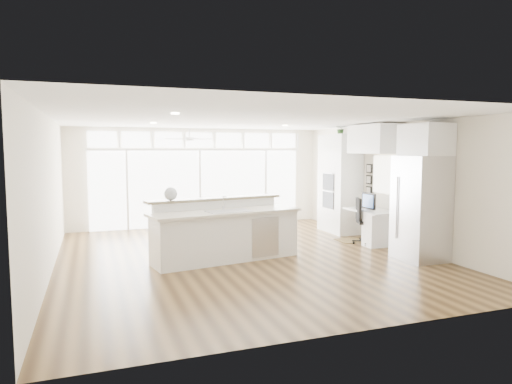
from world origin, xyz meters
name	(u,v)px	position (x,y,z in m)	size (l,w,h in m)	color
floor	(245,257)	(0.00, 0.00, -0.01)	(7.00, 8.00, 0.02)	#3F2913
ceiling	(244,119)	(0.00, 0.00, 2.70)	(7.00, 8.00, 0.02)	white
wall_back	(199,177)	(0.00, 4.00, 1.35)	(7.00, 0.04, 2.70)	silver
wall_front	(355,217)	(0.00, -4.00, 1.35)	(7.00, 0.04, 2.70)	silver
wall_left	(49,195)	(-3.50, 0.00, 1.35)	(0.04, 8.00, 2.70)	silver
wall_right	(394,184)	(3.50, 0.00, 1.35)	(0.04, 8.00, 2.70)	silver
glass_wall	(200,188)	(0.00, 3.94, 1.05)	(5.80, 0.06, 2.08)	silver
transom_row	(199,140)	(0.00, 3.94, 2.38)	(5.90, 0.06, 0.40)	silver
desk_window	(385,175)	(3.46, 0.30, 1.55)	(0.04, 0.85, 0.85)	white
ceiling_fan	(190,135)	(-0.50, 2.80, 2.48)	(1.16, 1.16, 0.32)	silver
recessed_lights	(241,121)	(0.00, 0.20, 2.68)	(3.40, 3.00, 0.02)	white
oven_cabinet	(340,184)	(3.17, 1.80, 1.25)	(0.64, 1.20, 2.50)	white
desk_nook	(371,226)	(3.13, 0.30, 0.38)	(0.72, 1.30, 0.76)	white
upper_cabinets	(375,139)	(3.17, 0.30, 2.35)	(0.64, 1.30, 0.64)	white
refrigerator	(421,208)	(3.11, -1.35, 1.00)	(0.76, 0.90, 2.00)	silver
fridge_cabinet	(426,140)	(3.17, -1.35, 2.30)	(0.64, 0.90, 0.60)	white
framed_photos	(369,180)	(3.46, 0.92, 1.40)	(0.06, 0.22, 0.80)	black
kitchen_island	(226,230)	(-0.42, -0.13, 0.58)	(2.94, 1.11, 1.17)	white
rug	(355,240)	(2.95, 0.67, 0.01)	(0.83, 0.60, 0.01)	#372711
office_chair	(368,221)	(2.98, 0.22, 0.51)	(0.53, 0.49, 1.03)	black
fishbowl	(171,194)	(-1.42, 0.09, 1.29)	(0.25, 0.25, 0.25)	silver
monitor	(369,201)	(3.05, 0.30, 0.96)	(0.08, 0.49, 0.41)	black
keyboard	(362,210)	(2.88, 0.30, 0.77)	(0.12, 0.32, 0.02)	white
potted_plant	(341,130)	(3.17, 1.80, 2.62)	(0.28, 0.31, 0.24)	#305926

